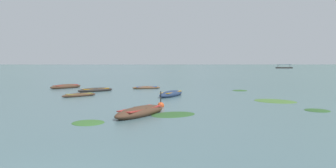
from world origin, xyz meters
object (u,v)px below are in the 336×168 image
object	(u,v)px
rowboat_3	(171,94)
rowboat_5	(96,90)
rowboat_2	(146,88)
mooring_buoy	(161,105)
rowboat_6	(79,95)
ferry_0	(284,68)
rowboat_1	(66,87)
rowboat_4	(140,112)

from	to	relation	value
rowboat_3	rowboat_5	bearing A→B (deg)	151.03
rowboat_2	rowboat_5	bearing A→B (deg)	-142.79
rowboat_3	mooring_buoy	size ratio (longest dim) A/B	3.47
rowboat_5	rowboat_6	bearing A→B (deg)	-91.42
rowboat_6	ferry_0	bearing A→B (deg)	66.41
mooring_buoy	rowboat_6	bearing A→B (deg)	140.18
rowboat_6	ferry_0	distance (m)	169.24
rowboat_5	ferry_0	xyz separation A→B (m)	(67.63, 150.46, 0.30)
rowboat_2	rowboat_3	world-z (taller)	rowboat_3
rowboat_6	ferry_0	xyz separation A→B (m)	(67.74, 155.09, 0.33)
rowboat_2	rowboat_3	size ratio (longest dim) A/B	0.81
ferry_0	mooring_buoy	size ratio (longest dim) A/B	7.79
rowboat_1	rowboat_4	bearing A→B (deg)	-59.05
rowboat_1	rowboat_2	distance (m)	9.08
rowboat_2	rowboat_6	bearing A→B (deg)	-120.26
ferry_0	rowboat_4	bearing A→B (deg)	-110.47
rowboat_4	rowboat_5	size ratio (longest dim) A/B	1.20
rowboat_5	rowboat_6	size ratio (longest dim) A/B	1.26
rowboat_1	rowboat_5	size ratio (longest dim) A/B	1.10
rowboat_5	rowboat_6	world-z (taller)	rowboat_5
rowboat_1	ferry_0	bearing A→B (deg)	63.82
rowboat_2	ferry_0	size ratio (longest dim) A/B	0.36
rowboat_2	mooring_buoy	xyz separation A→B (m)	(2.48, -14.22, -0.01)
rowboat_1	mooring_buoy	size ratio (longest dim) A/B	3.31
rowboat_4	mooring_buoy	bearing A→B (deg)	74.95
rowboat_4	rowboat_1	bearing A→B (deg)	120.95
rowboat_2	rowboat_6	size ratio (longest dim) A/B	1.17
rowboat_3	rowboat_4	xyz separation A→B (m)	(-1.33, -9.74, 0.00)
rowboat_5	rowboat_6	xyz separation A→B (m)	(-0.11, -4.64, -0.03)
rowboat_3	rowboat_2	bearing A→B (deg)	110.79
rowboat_2	rowboat_4	bearing A→B (deg)	-84.75
rowboat_2	rowboat_1	bearing A→B (deg)	177.87
rowboat_2	mooring_buoy	size ratio (longest dim) A/B	2.82
rowboat_1	mooring_buoy	xyz separation A→B (m)	(11.56, -14.55, -0.08)
rowboat_1	rowboat_2	xyz separation A→B (m)	(9.08, -0.34, -0.06)
ferry_0	rowboat_6	bearing A→B (deg)	-113.59
rowboat_2	mooring_buoy	bearing A→B (deg)	-80.10
mooring_buoy	rowboat_5	bearing A→B (deg)	123.74
rowboat_6	mooring_buoy	xyz separation A→B (m)	(7.25, -6.04, -0.01)
rowboat_2	rowboat_5	distance (m)	5.84
rowboat_3	rowboat_1	bearing A→B (deg)	146.10
rowboat_1	rowboat_3	size ratio (longest dim) A/B	0.95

